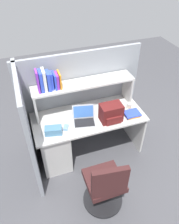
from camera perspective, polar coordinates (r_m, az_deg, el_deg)
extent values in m
plane|color=#4C4C51|center=(3.65, -0.26, -9.88)|extent=(8.00, 8.00, 0.00)
cube|color=silver|center=(3.14, -0.30, -1.35)|extent=(1.60, 0.70, 0.03)
cube|color=beige|center=(3.31, -9.42, -8.17)|extent=(0.40, 0.64, 0.70)
cube|color=beige|center=(3.64, 11.43, -3.04)|extent=(0.03, 0.64, 0.70)
cube|color=gray|center=(3.38, -2.38, 3.40)|extent=(1.84, 0.05, 1.55)
cube|color=gray|center=(2.97, -15.76, -4.54)|extent=(0.05, 1.06, 1.55)
cube|color=beige|center=(3.05, -14.09, 1.39)|extent=(0.03, 0.28, 0.42)
cube|color=beige|center=(3.39, 9.92, 6.20)|extent=(0.03, 0.28, 0.42)
cube|color=silver|center=(3.02, -1.56, 7.48)|extent=(1.44, 0.28, 0.03)
cube|color=purple|center=(2.84, -13.45, 7.84)|extent=(0.02, 0.15, 0.29)
cube|color=blue|center=(2.85, -12.61, 7.91)|extent=(0.04, 0.16, 0.27)
cube|color=white|center=(2.85, -11.78, 8.19)|extent=(0.04, 0.17, 0.29)
cube|color=blue|center=(2.86, -10.72, 8.04)|extent=(0.04, 0.16, 0.25)
cube|color=blue|center=(2.88, -9.96, 8.14)|extent=(0.03, 0.13, 0.23)
cube|color=blue|center=(2.89, -9.14, 8.10)|extent=(0.02, 0.17, 0.21)
cube|color=purple|center=(2.89, -8.53, 8.14)|extent=(0.03, 0.16, 0.20)
cube|color=orange|center=(2.90, -7.88, 8.36)|extent=(0.02, 0.18, 0.21)
cube|color=#B7BABF|center=(3.01, -1.35, -2.82)|extent=(0.35, 0.28, 0.02)
cube|color=black|center=(3.00, -1.33, -2.79)|extent=(0.30, 0.22, 0.00)
cube|color=#B7BABF|center=(3.03, -1.62, 0.19)|extent=(0.32, 0.14, 0.19)
cube|color=#3F72CC|center=(3.02, -1.60, 0.10)|extent=(0.28, 0.11, 0.16)
cube|color=#591919|center=(3.01, 5.65, -0.15)|extent=(0.30, 0.20, 0.26)
cube|color=maroon|center=(2.97, 6.39, -2.22)|extent=(0.22, 0.04, 0.11)
cube|color=#7299C6|center=(2.95, -6.17, -4.05)|extent=(0.10, 0.12, 0.03)
cylinder|color=white|center=(3.30, 10.34, 1.64)|extent=(0.08, 0.08, 0.09)
cube|color=teal|center=(2.88, -9.42, -4.80)|extent=(0.24, 0.16, 0.10)
cube|color=orange|center=(3.21, 11.02, -0.46)|extent=(0.18, 0.19, 0.03)
cube|color=blue|center=(3.17, 11.08, -0.31)|extent=(0.22, 0.17, 0.02)
cylinder|color=black|center=(3.14, 3.47, -21.72)|extent=(0.52, 0.52, 0.04)
cylinder|color=#262628|center=(2.94, 3.65, -19.61)|extent=(0.05, 0.05, 0.41)
cube|color=#3F1E1E|center=(2.77, 3.83, -17.44)|extent=(0.44, 0.44, 0.08)
cube|color=#3F1E1E|center=(2.45, 5.32, -17.94)|extent=(0.40, 0.11, 0.44)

